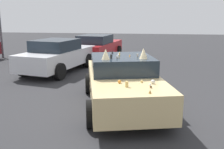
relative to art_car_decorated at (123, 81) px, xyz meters
name	(u,v)px	position (x,y,z in m)	size (l,w,h in m)	color
ground_plane	(122,106)	(-0.03, -0.01, -0.70)	(60.00, 60.00, 0.00)	#2D2D30
art_car_decorated	(123,81)	(0.00, 0.00, 0.00)	(4.68, 2.86, 1.67)	#D8BC7F
parked_sedan_near_left	(58,56)	(4.07, 3.39, 0.04)	(4.63, 2.58, 1.47)	silver
parked_sedan_far_right	(97,47)	(7.98, 2.41, 0.00)	(4.76, 2.45, 1.41)	red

